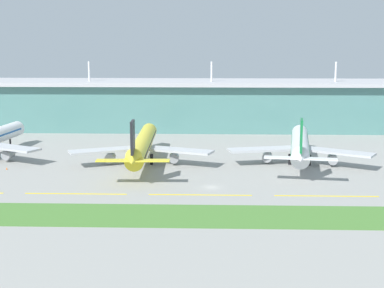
# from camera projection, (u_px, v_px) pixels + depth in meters

# --- Properties ---
(ground_plane) EXTENTS (600.00, 600.00, 0.00)m
(ground_plane) POSITION_uv_depth(u_px,v_px,m) (211.00, 187.00, 159.26)
(ground_plane) COLOR gray
(terminal_building) EXTENTS (288.00, 34.00, 31.95)m
(terminal_building) POSITION_uv_depth(u_px,v_px,m) (211.00, 105.00, 261.98)
(terminal_building) COLOR slate
(terminal_building) RESTS_ON ground
(airliner_near_middle) EXTENTS (48.78, 68.31, 18.90)m
(airliner_near_middle) POSITION_uv_depth(u_px,v_px,m) (142.00, 145.00, 189.08)
(airliner_near_middle) COLOR yellow
(airliner_near_middle) RESTS_ON ground
(airliner_far_middle) EXTENTS (48.25, 61.88, 18.90)m
(airliner_far_middle) POSITION_uv_depth(u_px,v_px,m) (300.00, 145.00, 188.39)
(airliner_far_middle) COLOR silver
(airliner_far_middle) RESTS_ON ground
(taxiway_stripe_mid_west) EXTENTS (28.00, 0.70, 0.04)m
(taxiway_stripe_mid_west) POSITION_uv_depth(u_px,v_px,m) (76.00, 194.00, 152.48)
(taxiway_stripe_mid_west) COLOR yellow
(taxiway_stripe_mid_west) RESTS_ON ground
(taxiway_stripe_centre) EXTENTS (28.00, 0.70, 0.04)m
(taxiway_stripe_centre) POSITION_uv_depth(u_px,v_px,m) (200.00, 195.00, 151.37)
(taxiway_stripe_centre) COLOR yellow
(taxiway_stripe_centre) RESTS_ON ground
(taxiway_stripe_mid_east) EXTENTS (28.00, 0.70, 0.04)m
(taxiway_stripe_mid_east) POSITION_uv_depth(u_px,v_px,m) (327.00, 196.00, 150.25)
(taxiway_stripe_mid_east) COLOR yellow
(taxiway_stripe_mid_east) RESTS_ON ground
(grass_verge) EXTENTS (300.00, 18.00, 0.10)m
(grass_verge) POSITION_uv_depth(u_px,v_px,m) (211.00, 216.00, 133.03)
(grass_verge) COLOR #477A33
(grass_verge) RESTS_ON ground
(safety_cone_nose_front) EXTENTS (0.56, 0.56, 0.70)m
(safety_cone_nose_front) POSITION_uv_depth(u_px,v_px,m) (7.00, 168.00, 181.36)
(safety_cone_nose_front) COLOR orange
(safety_cone_nose_front) RESTS_ON ground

